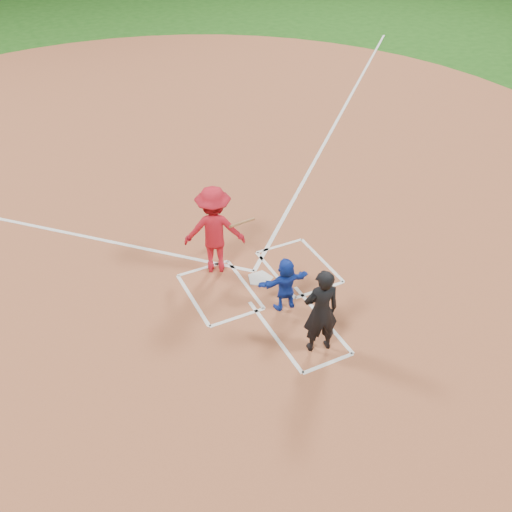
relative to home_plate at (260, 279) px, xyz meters
name	(u,v)px	position (x,y,z in m)	size (l,w,h in m)	color
ground	(260,279)	(0.00, 0.00, -0.02)	(120.00, 120.00, 0.00)	#1B4D13
home_plate_dirt	(169,166)	(0.00, 6.00, -0.01)	(28.00, 28.00, 0.01)	#974F31
home_plate	(260,279)	(0.00, 0.00, 0.00)	(0.60, 0.60, 0.02)	silver
catcher	(285,284)	(0.04, -1.04, 0.59)	(1.11, 0.35, 1.19)	#1638B6
umpire	(321,311)	(0.04, -2.35, 0.91)	(0.67, 0.44, 1.83)	black
chalk_markings	(177,176)	(0.00, 5.29, -0.01)	(28.35, 17.32, 0.01)	white
batter_at_plate	(214,230)	(-0.71, 0.79, 1.02)	(1.75, 1.22, 2.06)	red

